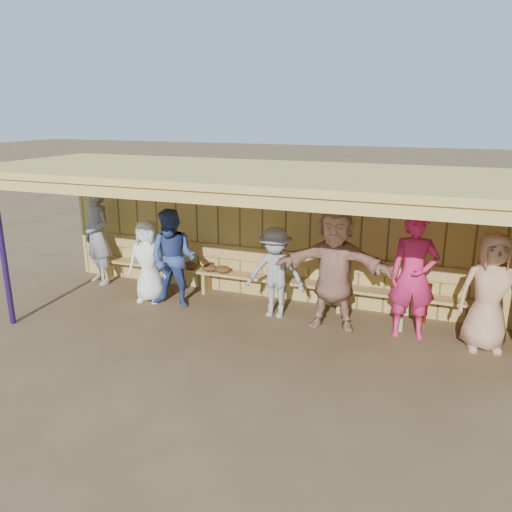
{
  "coord_description": "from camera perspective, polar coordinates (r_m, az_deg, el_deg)",
  "views": [
    {
      "loc": [
        2.84,
        -7.01,
        3.33
      ],
      "look_at": [
        0.0,
        0.35,
        1.05
      ],
      "focal_mm": 35.0,
      "sensor_mm": 36.0,
      "label": 1
    }
  ],
  "objects": [
    {
      "name": "player_h",
      "position": [
        7.83,
        25.14,
        -3.79
      ],
      "size": [
        0.94,
        0.7,
        1.74
      ],
      "primitive_type": "imported",
      "rotation": [
        0.0,
        0.0,
        0.19
      ],
      "color": "tan",
      "rests_on": "ground"
    },
    {
      "name": "bench",
      "position": [
        9.06,
        1.74,
        -1.92
      ],
      "size": [
        7.6,
        0.34,
        0.93
      ],
      "color": "tan",
      "rests_on": "ground"
    },
    {
      "name": "player_a",
      "position": [
        10.37,
        -17.65,
        2.27
      ],
      "size": [
        0.84,
        0.71,
        1.97
      ],
      "primitive_type": "imported",
      "rotation": [
        0.0,
        0.0,
        -0.39
      ],
      "color": "gray",
      "rests_on": "ground"
    },
    {
      "name": "player_g",
      "position": [
        7.83,
        17.54,
        -2.24
      ],
      "size": [
        0.78,
        0.58,
        1.93
      ],
      "primitive_type": "imported",
      "rotation": [
        0.0,
        0.0,
        0.18
      ],
      "color": "#CE205B",
      "rests_on": "ground"
    },
    {
      "name": "dugout_equipment",
      "position": [
        9.13,
        -1.62,
        -2.01
      ],
      "size": [
        5.46,
        0.62,
        0.8
      ],
      "color": "#C76217",
      "rests_on": "ground"
    },
    {
      "name": "player_f",
      "position": [
        7.89,
        8.91,
        -1.4
      ],
      "size": [
        1.86,
        0.73,
        1.96
      ],
      "primitive_type": "imported",
      "rotation": [
        0.0,
        0.0,
        0.08
      ],
      "color": "tan",
      "rests_on": "ground"
    },
    {
      "name": "ground",
      "position": [
        8.27,
        -0.88,
        -7.64
      ],
      "size": [
        90.0,
        90.0,
        0.0
      ],
      "primitive_type": "plane",
      "color": "brown",
      "rests_on": "ground"
    },
    {
      "name": "player_c",
      "position": [
        8.82,
        -9.47,
        -0.3
      ],
      "size": [
        0.91,
        0.75,
        1.75
      ],
      "primitive_type": "imported",
      "rotation": [
        0.0,
        0.0,
        0.11
      ],
      "color": "#314787",
      "rests_on": "ground"
    },
    {
      "name": "dugout_structure",
      "position": [
        8.24,
        3.37,
        4.65
      ],
      "size": [
        8.8,
        3.2,
        2.5
      ],
      "color": "tan",
      "rests_on": "ground"
    },
    {
      "name": "player_b",
      "position": [
        9.18,
        -12.22,
        -0.55
      ],
      "size": [
        0.81,
        0.61,
        1.51
      ],
      "primitive_type": "imported",
      "rotation": [
        0.0,
        0.0,
        0.19
      ],
      "color": "white",
      "rests_on": "ground"
    },
    {
      "name": "player_e",
      "position": [
        8.28,
        2.22,
        -1.91
      ],
      "size": [
        1.03,
        0.63,
        1.54
      ],
      "primitive_type": "imported",
      "rotation": [
        0.0,
        0.0,
        0.06
      ],
      "color": "gray",
      "rests_on": "ground"
    }
  ]
}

